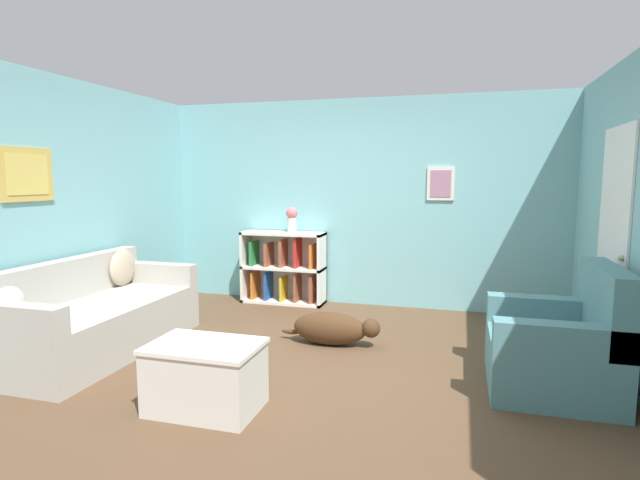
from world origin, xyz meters
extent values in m
plane|color=brown|center=(0.00, 0.00, 0.00)|extent=(14.00, 14.00, 0.00)
cube|color=#7AB7BC|center=(0.00, 2.25, 1.30)|extent=(5.60, 0.10, 2.60)
cube|color=silver|center=(1.00, 2.19, 1.55)|extent=(0.32, 0.02, 0.40)
cube|color=#A37089|center=(1.00, 2.18, 1.55)|extent=(0.24, 0.01, 0.32)
cube|color=#7AB7BC|center=(-2.55, 0.00, 1.30)|extent=(0.10, 5.00, 2.60)
cube|color=gold|center=(-2.49, -0.40, 1.65)|extent=(0.02, 0.56, 0.48)
cube|color=#DBBC56|center=(-2.48, -0.40, 1.65)|extent=(0.01, 0.44, 0.36)
cube|color=white|center=(2.49, 0.70, 1.02)|extent=(0.02, 0.84, 2.05)
sphere|color=tan|center=(2.46, 0.35, 1.00)|extent=(0.05, 0.05, 0.05)
cube|color=#ADA89E|center=(-1.97, -0.20, 0.23)|extent=(0.93, 2.02, 0.46)
cube|color=#ADA89E|center=(-2.36, -0.20, 0.66)|extent=(0.16, 2.02, 0.39)
cube|color=#ADA89E|center=(-1.97, -1.13, 0.58)|extent=(0.93, 0.16, 0.22)
cube|color=#ADA89E|center=(-1.97, 0.73, 0.58)|extent=(0.93, 0.16, 0.22)
ellipsoid|color=beige|center=(-2.24, -0.91, 0.61)|extent=(0.14, 0.29, 0.29)
ellipsoid|color=tan|center=(-2.24, 0.51, 0.66)|extent=(0.14, 0.39, 0.39)
cube|color=silver|center=(-1.47, 2.01, 0.46)|extent=(0.04, 0.35, 0.93)
cube|color=silver|center=(-0.43, 2.01, 0.46)|extent=(0.04, 0.35, 0.93)
cube|color=silver|center=(-0.95, 2.17, 0.46)|extent=(1.08, 0.02, 0.93)
cube|color=silver|center=(-0.95, 2.01, 0.02)|extent=(1.08, 0.35, 0.04)
cube|color=silver|center=(-0.95, 2.01, 0.46)|extent=(1.08, 0.35, 0.04)
cube|color=silver|center=(-0.95, 2.01, 0.91)|extent=(1.08, 0.35, 0.04)
cube|color=orange|center=(-1.34, 2.00, 0.21)|extent=(0.03, 0.26, 0.38)
cube|color=#287A3D|center=(-1.35, 2.00, 0.64)|extent=(0.04, 0.26, 0.31)
cube|color=#234C9E|center=(-1.16, 2.00, 0.21)|extent=(0.03, 0.26, 0.38)
cube|color=brown|center=(-1.15, 2.00, 0.63)|extent=(0.04, 0.26, 0.30)
cube|color=gold|center=(-0.94, 2.00, 0.18)|extent=(0.03, 0.26, 0.33)
cube|color=brown|center=(-0.95, 2.00, 0.65)|extent=(0.04, 0.26, 0.35)
cube|color=brown|center=(-0.75, 2.00, 0.21)|extent=(0.03, 0.26, 0.38)
cube|color=#B22823|center=(-0.75, 2.00, 0.67)|extent=(0.03, 0.26, 0.38)
cube|color=brown|center=(-0.54, 2.00, 0.21)|extent=(0.04, 0.26, 0.37)
cube|color=orange|center=(-0.54, 2.00, 0.63)|extent=(0.03, 0.26, 0.31)
cube|color=slate|center=(1.94, 0.04, 0.21)|extent=(0.90, 0.98, 0.41)
cube|color=slate|center=(2.30, 0.04, 0.69)|extent=(0.18, 0.98, 0.57)
cube|color=slate|center=(1.94, -0.36, 0.52)|extent=(0.90, 0.18, 0.22)
cube|color=slate|center=(1.94, 0.44, 0.52)|extent=(0.90, 0.18, 0.22)
cube|color=silver|center=(-0.44, -1.00, 0.24)|extent=(0.75, 0.50, 0.48)
cube|color=white|center=(-0.44, -1.00, 0.46)|extent=(0.77, 0.52, 0.03)
ellipsoid|color=#472D19|center=(0.05, 0.57, 0.16)|extent=(0.73, 0.29, 0.32)
sphere|color=#472D19|center=(0.46, 0.57, 0.20)|extent=(0.18, 0.18, 0.18)
ellipsoid|color=#472D19|center=(-0.36, 0.61, 0.08)|extent=(0.20, 0.05, 0.05)
cylinder|color=silver|center=(-0.83, 2.01, 1.02)|extent=(0.11, 0.11, 0.19)
sphere|color=#E06B70|center=(-0.83, 2.01, 1.18)|extent=(0.15, 0.15, 0.15)
camera|label=1|loc=(1.24, -3.99, 1.62)|focal=28.00mm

